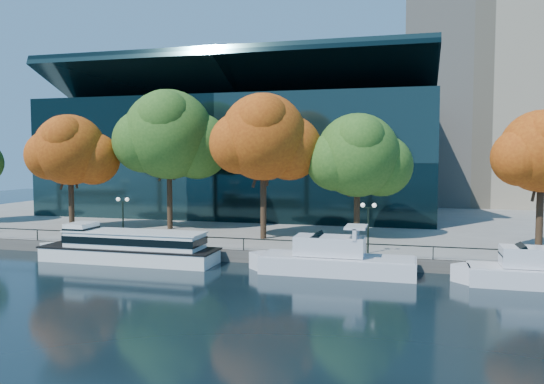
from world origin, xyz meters
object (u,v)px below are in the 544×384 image
(tree_5, at_px, (544,153))
(cruiser_far, at_px, (534,271))
(lamp_2, at_px, (368,216))
(tour_boat, at_px, (125,246))
(tree_2, at_px, (170,136))
(tree_1, at_px, (71,151))
(tree_3, at_px, (265,139))
(cruiser_near, at_px, (330,259))
(lamp_1, at_px, (123,209))
(tree_4, at_px, (359,157))

(tree_5, bearing_deg, cruiser_far, -104.61)
(cruiser_far, bearing_deg, lamp_2, 160.37)
(tour_boat, distance_m, tree_2, 15.74)
(tree_1, bearing_deg, tree_5, -1.84)
(cruiser_far, bearing_deg, tree_3, 157.03)
(cruiser_near, height_order, tree_1, tree_1)
(cruiser_near, xyz_separation_m, tree_1, (-28.59, 9.13, 8.08))
(tree_1, xyz_separation_m, lamp_1, (9.13, -5.43, -5.23))
(tour_boat, distance_m, cruiser_far, 30.96)
(cruiser_far, height_order, tree_2, tree_2)
(cruiser_near, height_order, tree_3, tree_3)
(tree_4, xyz_separation_m, tree_5, (14.94, -3.32, 0.34))
(tree_1, distance_m, lamp_1, 11.84)
(tree_5, bearing_deg, lamp_1, -173.54)
(tree_3, height_order, tree_4, tree_3)
(cruiser_far, bearing_deg, tree_4, 138.49)
(tree_4, distance_m, lamp_1, 22.18)
(tree_2, distance_m, tree_5, 35.19)
(tour_boat, xyz_separation_m, lamp_2, (19.61, 3.68, 2.65))
(tree_1, height_order, lamp_2, tree_1)
(cruiser_near, bearing_deg, tree_5, 25.85)
(lamp_1, bearing_deg, tree_2, 86.49)
(tour_boat, bearing_deg, tree_4, 31.25)
(lamp_2, bearing_deg, lamp_1, 180.00)
(tree_1, relative_size, lamp_1, 2.99)
(tree_4, bearing_deg, tree_2, 175.79)
(tree_2, bearing_deg, lamp_1, -93.51)
(tree_3, xyz_separation_m, lamp_2, (9.97, -4.99, -6.36))
(tree_2, relative_size, tree_4, 1.25)
(tree_2, distance_m, tree_4, 20.04)
(tree_2, distance_m, lamp_2, 24.09)
(tour_boat, distance_m, tree_1, 16.61)
(cruiser_far, distance_m, lamp_1, 33.63)
(tour_boat, xyz_separation_m, tree_5, (33.06, 7.68, 7.67))
(cruiser_far, xyz_separation_m, lamp_1, (-33.25, 4.05, 2.90))
(tree_4, relative_size, lamp_2, 2.91)
(tree_2, relative_size, tree_5, 1.28)
(cruiser_far, xyz_separation_m, lamp_2, (-11.35, 4.05, 2.90))
(lamp_2, bearing_deg, tree_3, 153.41)
(tree_5, relative_size, lamp_1, 2.84)
(tree_5, bearing_deg, tree_3, 177.58)
(tree_4, bearing_deg, tree_1, -176.35)
(tour_boat, height_order, lamp_2, lamp_2)
(tree_1, xyz_separation_m, tree_5, (44.48, -1.43, -0.22))
(tour_boat, distance_m, lamp_1, 5.08)
(cruiser_near, bearing_deg, tree_4, 85.04)
(cruiser_far, height_order, lamp_1, lamp_1)
(cruiser_near, distance_m, tree_1, 31.08)
(tree_4, bearing_deg, tree_3, -164.65)
(tree_5, bearing_deg, lamp_2, -163.43)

